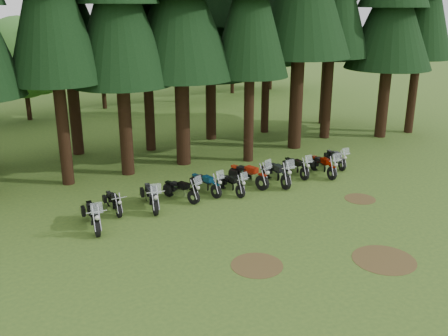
{
  "coord_description": "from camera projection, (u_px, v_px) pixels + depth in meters",
  "views": [
    {
      "loc": [
        -11.84,
        -14.27,
        8.52
      ],
      "look_at": [
        -0.03,
        5.0,
        1.0
      ],
      "focal_mm": 40.0,
      "sensor_mm": 36.0,
      "label": 1
    }
  ],
  "objects": [
    {
      "name": "motorcycle_5",
      "position": [
        231.0,
        184.0,
        23.3
      ],
      "size": [
        0.42,
        2.07,
        1.3
      ],
      "rotation": [
        0.0,
        0.0,
        0.06
      ],
      "color": "black",
      "rests_on": "ground"
    },
    {
      "name": "pine_back_4",
      "position": [
        210.0,
        7.0,
        30.22
      ],
      "size": [
        4.94,
        4.94,
        13.78
      ],
      "color": "black",
      "rests_on": "ground"
    },
    {
      "name": "decid_6",
      "position": [
        236.0,
        39.0,
        47.68
      ],
      "size": [
        7.06,
        6.86,
        8.82
      ],
      "color": "black",
      "rests_on": "ground"
    },
    {
      "name": "motorcycle_3",
      "position": [
        181.0,
        191.0,
        22.46
      ],
      "size": [
        1.04,
        2.12,
        1.37
      ],
      "rotation": [
        0.0,
        0.0,
        0.37
      ],
      "color": "black",
      "rests_on": "ground"
    },
    {
      "name": "motorcycle_9",
      "position": [
        323.0,
        166.0,
        25.74
      ],
      "size": [
        0.63,
        2.34,
        1.47
      ],
      "rotation": [
        0.0,
        0.0,
        -0.15
      ],
      "color": "black",
      "rests_on": "ground"
    },
    {
      "name": "motorcycle_2",
      "position": [
        151.0,
        197.0,
        21.59
      ],
      "size": [
        0.81,
        2.4,
        1.51
      ],
      "rotation": [
        0.0,
        0.0,
        -0.22
      ],
      "color": "black",
      "rests_on": "ground"
    },
    {
      "name": "motorcycle_1",
      "position": [
        114.0,
        203.0,
        21.26
      ],
      "size": [
        0.31,
        1.96,
        0.8
      ],
      "rotation": [
        0.0,
        0.0,
        -0.05
      ],
      "color": "black",
      "rests_on": "ground"
    },
    {
      "name": "motorcycle_0",
      "position": [
        93.0,
        216.0,
        19.65
      ],
      "size": [
        0.62,
        2.4,
        1.5
      ],
      "rotation": [
        0.0,
        0.0,
        -0.14
      ],
      "color": "black",
      "rests_on": "ground"
    },
    {
      "name": "motorcycle_4",
      "position": [
        206.0,
        184.0,
        23.24
      ],
      "size": [
        0.63,
        2.23,
        1.4
      ],
      "rotation": [
        0.0,
        0.0,
        0.16
      ],
      "color": "black",
      "rests_on": "ground"
    },
    {
      "name": "motorcycle_6",
      "position": [
        248.0,
        176.0,
        24.2
      ],
      "size": [
        0.99,
        2.5,
        1.59
      ],
      "rotation": [
        0.0,
        0.0,
        0.28
      ],
      "color": "black",
      "rests_on": "ground"
    },
    {
      "name": "decid_7",
      "position": [
        276.0,
        27.0,
        49.5
      ],
      "size": [
        8.44,
        8.2,
        10.55
      ],
      "color": "black",
      "rests_on": "ground"
    },
    {
      "name": "dirt_patch_2",
      "position": [
        384.0,
        260.0,
        17.36
      ],
      "size": [
        2.2,
        2.2,
        0.01
      ],
      "primitive_type": "cylinder",
      "color": "#4C3D1E",
      "rests_on": "ground"
    },
    {
      "name": "decid_5",
      "position": [
        181.0,
        30.0,
        43.05
      ],
      "size": [
        8.45,
        8.21,
        10.56
      ],
      "color": "black",
      "rests_on": "ground"
    },
    {
      "name": "decid_4",
      "position": [
        105.0,
        56.0,
        40.8
      ],
      "size": [
        5.93,
        5.76,
        7.41
      ],
      "color": "black",
      "rests_on": "ground"
    },
    {
      "name": "motorcycle_7",
      "position": [
        277.0,
        174.0,
        24.48
      ],
      "size": [
        0.64,
        2.53,
        1.58
      ],
      "rotation": [
        0.0,
        0.0,
        -0.13
      ],
      "color": "black",
      "rests_on": "ground"
    },
    {
      "name": "dirt_patch_0",
      "position": [
        257.0,
        265.0,
        17.0
      ],
      "size": [
        1.8,
        1.8,
        0.01
      ],
      "primitive_type": "cylinder",
      "color": "#4C3D1E",
      "rests_on": "ground"
    },
    {
      "name": "motorcycle_8",
      "position": [
        296.0,
        167.0,
        25.66
      ],
      "size": [
        0.49,
        2.2,
        1.38
      ],
      "rotation": [
        0.0,
        0.0,
        -0.09
      ],
      "color": "black",
      "rests_on": "ground"
    },
    {
      "name": "ground",
      "position": [
        289.0,
        225.0,
        20.1
      ],
      "size": [
        120.0,
        120.0,
        0.0
      ],
      "primitive_type": "plane",
      "color": "#3A5921",
      "rests_on": "ground"
    },
    {
      "name": "motorcycle_10",
      "position": [
        336.0,
        159.0,
        27.09
      ],
      "size": [
        0.79,
        2.1,
        1.33
      ],
      "rotation": [
        0.0,
        0.0,
        -0.26
      ],
      "color": "black",
      "rests_on": "ground"
    },
    {
      "name": "decid_3",
      "position": [
        27.0,
        60.0,
        36.67
      ],
      "size": [
        6.12,
        5.95,
        7.65
      ],
      "color": "black",
      "rests_on": "ground"
    },
    {
      "name": "dirt_patch_1",
      "position": [
        360.0,
        199.0,
        22.74
      ],
      "size": [
        1.4,
        1.4,
        0.01
      ],
      "primitive_type": "cylinder",
      "color": "#4C3D1E",
      "rests_on": "ground"
    }
  ]
}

